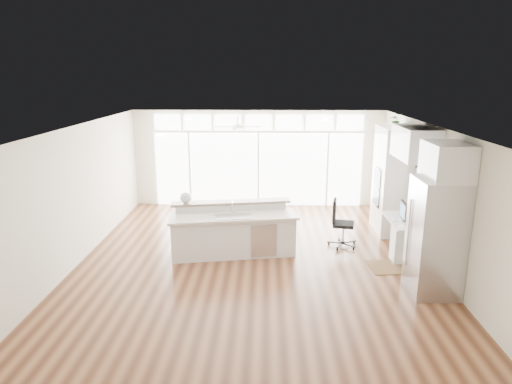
{
  "coord_description": "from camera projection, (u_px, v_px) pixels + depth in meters",
  "views": [
    {
      "loc": [
        0.25,
        -8.69,
        3.67
      ],
      "look_at": [
        0.02,
        0.6,
        1.26
      ],
      "focal_mm": 32.0,
      "sensor_mm": 36.0,
      "label": 1
    }
  ],
  "objects": [
    {
      "name": "transom_row",
      "position": [
        258.0,
        122.0,
        12.55
      ],
      "size": [
        5.9,
        0.06,
        0.4
      ],
      "primitive_type": "cube",
      "color": "white",
      "rests_on": "wall_back"
    },
    {
      "name": "rug",
      "position": [
        394.0,
        267.0,
        8.92
      ],
      "size": [
        1.04,
        0.79,
        0.01
      ],
      "primitive_type": "cube",
      "rotation": [
        0.0,
        0.0,
        0.09
      ],
      "color": "#3C2613",
      "rests_on": "floor"
    },
    {
      "name": "wall_back",
      "position": [
        258.0,
        159.0,
        12.87
      ],
      "size": [
        7.0,
        0.04,
        2.7
      ],
      "primitive_type": "cube",
      "color": "beige",
      "rests_on": "floor"
    },
    {
      "name": "oven_cabinet",
      "position": [
        391.0,
        180.0,
        10.69
      ],
      "size": [
        0.64,
        1.2,
        2.5
      ],
      "primitive_type": "cube",
      "color": "silver",
      "rests_on": "floor"
    },
    {
      "name": "framed_photos",
      "position": [
        416.0,
        183.0,
        9.79
      ],
      "size": [
        0.06,
        0.22,
        0.8
      ],
      "primitive_type": "cube",
      "color": "black",
      "rests_on": "wall_right"
    },
    {
      "name": "ceiling",
      "position": [
        254.0,
        126.0,
        8.66
      ],
      "size": [
        7.0,
        8.0,
        0.02
      ],
      "primitive_type": "cube",
      "color": "white",
      "rests_on": "wall_back"
    },
    {
      "name": "refrigerator",
      "position": [
        436.0,
        237.0,
        7.71
      ],
      "size": [
        0.76,
        0.9,
        2.0
      ],
      "primitive_type": "cube",
      "color": "#AFAFB3",
      "rests_on": "floor"
    },
    {
      "name": "keyboard",
      "position": [
        395.0,
        220.0,
        9.37
      ],
      "size": [
        0.15,
        0.3,
        0.01
      ],
      "primitive_type": "cube",
      "rotation": [
        0.0,
        0.0,
        -0.17
      ],
      "color": "silver",
      "rests_on": "desk_nook"
    },
    {
      "name": "fridge_cabinet",
      "position": [
        447.0,
        161.0,
        7.38
      ],
      "size": [
        0.64,
        0.9,
        0.6
      ],
      "primitive_type": "cube",
      "color": "silver",
      "rests_on": "wall_right"
    },
    {
      "name": "upper_cabinets",
      "position": [
        416.0,
        143.0,
        8.96
      ],
      "size": [
        0.64,
        1.3,
        0.64
      ],
      "primitive_type": "cube",
      "color": "silver",
      "rests_on": "wall_right"
    },
    {
      "name": "potted_plant",
      "position": [
        396.0,
        121.0,
        10.35
      ],
      "size": [
        0.31,
        0.34,
        0.24
      ],
      "primitive_type": "imported",
      "rotation": [
        0.0,
        0.0,
        -0.11
      ],
      "color": "#2C6129",
      "rests_on": "oven_cabinet"
    },
    {
      "name": "monitor",
      "position": [
        404.0,
        211.0,
        9.32
      ],
      "size": [
        0.1,
        0.47,
        0.39
      ],
      "primitive_type": "cube",
      "rotation": [
        0.0,
        0.0,
        -0.04
      ],
      "color": "black",
      "rests_on": "desk_nook"
    },
    {
      "name": "fishbowl",
      "position": [
        186.0,
        198.0,
        9.51
      ],
      "size": [
        0.3,
        0.3,
        0.24
      ],
      "primitive_type": "sphere",
      "rotation": [
        0.0,
        0.0,
        0.32
      ],
      "color": "silver",
      "rests_on": "kitchen_island"
    },
    {
      "name": "desk_nook",
      "position": [
        405.0,
        237.0,
        9.46
      ],
      "size": [
        0.72,
        1.3,
        0.76
      ],
      "primitive_type": "cube",
      "color": "silver",
      "rests_on": "floor"
    },
    {
      "name": "wall_left",
      "position": [
        79.0,
        194.0,
        9.08
      ],
      "size": [
        0.04,
        8.0,
        2.7
      ],
      "primitive_type": "cube",
      "color": "beige",
      "rests_on": "floor"
    },
    {
      "name": "office_chair",
      "position": [
        344.0,
        224.0,
        9.88
      ],
      "size": [
        0.63,
        0.6,
        1.04
      ],
      "primitive_type": "cube",
      "rotation": [
        0.0,
        0.0,
        -0.22
      ],
      "color": "black",
      "rests_on": "floor"
    },
    {
      "name": "recessed_lights",
      "position": [
        255.0,
        126.0,
        8.86
      ],
      "size": [
        3.4,
        3.0,
        0.02
      ],
      "primitive_type": "cube",
      "color": "white",
      "rests_on": "ceiling"
    },
    {
      "name": "wall_right",
      "position": [
        433.0,
        196.0,
        8.92
      ],
      "size": [
        0.04,
        8.0,
        2.7
      ],
      "primitive_type": "cube",
      "color": "beige",
      "rests_on": "floor"
    },
    {
      "name": "desk_window",
      "position": [
        427.0,
        183.0,
        9.16
      ],
      "size": [
        0.04,
        0.85,
        0.85
      ],
      "primitive_type": "cube",
      "color": "white",
      "rests_on": "wall_right"
    },
    {
      "name": "wall_front",
      "position": [
        244.0,
        286.0,
        5.13
      ],
      "size": [
        7.0,
        0.04,
        2.7
      ],
      "primitive_type": "cube",
      "color": "beige",
      "rests_on": "floor"
    },
    {
      "name": "glass_wall",
      "position": [
        258.0,
        169.0,
        12.89
      ],
      "size": [
        5.8,
        0.06,
        2.08
      ],
      "primitive_type": "cube",
      "color": "white",
      "rests_on": "wall_back"
    },
    {
      "name": "floor",
      "position": [
        254.0,
        259.0,
        9.34
      ],
      "size": [
        7.0,
        8.0,
        0.02
      ],
      "primitive_type": "cube",
      "color": "#492716",
      "rests_on": "ground"
    },
    {
      "name": "ceiling_fan",
      "position": [
        238.0,
        123.0,
        11.44
      ],
      "size": [
        1.16,
        1.16,
        0.32
      ],
      "primitive_type": "cube",
      "color": "white",
      "rests_on": "ceiling"
    },
    {
      "name": "kitchen_island",
      "position": [
        233.0,
        231.0,
        9.42
      ],
      "size": [
        2.76,
        1.41,
        1.05
      ],
      "primitive_type": "cube",
      "rotation": [
        0.0,
        0.0,
        0.17
      ],
      "color": "silver",
      "rests_on": "floor"
    }
  ]
}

